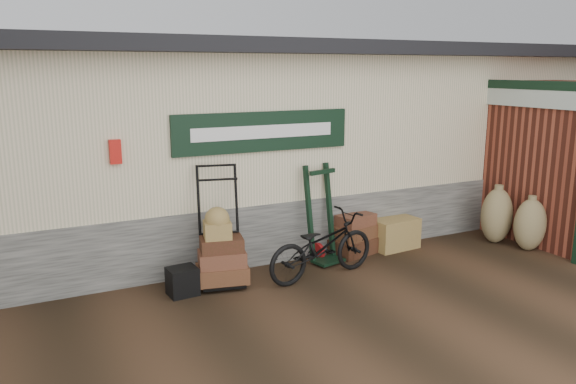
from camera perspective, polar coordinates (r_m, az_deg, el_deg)
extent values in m
plane|color=black|center=(7.55, 2.77, -9.35)|extent=(80.00, 80.00, 0.00)
cube|color=#4C4C47|center=(9.79, -5.05, -1.50)|extent=(14.00, 3.54, 0.90)
cube|color=#C0B98D|center=(9.54, -5.22, 7.27)|extent=(14.00, 3.50, 2.10)
cube|color=black|center=(9.37, -5.02, 14.22)|extent=(14.40, 4.10, 0.20)
cube|color=black|center=(7.79, -2.51, 6.15)|extent=(2.60, 0.06, 0.55)
cube|color=white|center=(7.76, -2.41, 6.13)|extent=(2.10, 0.01, 0.18)
cube|color=red|center=(7.24, -17.15, 3.94)|extent=(0.14, 0.10, 0.30)
cube|color=maroon|center=(11.04, 21.50, 3.76)|extent=(1.60, 4.50, 2.60)
cube|color=#194C2D|center=(9.67, 23.08, 8.79)|extent=(0.04, 2.40, 0.28)
cube|color=black|center=(9.67, 23.18, 9.97)|extent=(0.05, 2.50, 0.14)
cube|color=olive|center=(9.10, 10.66, -4.12)|extent=(0.78, 0.55, 0.48)
cube|color=black|center=(7.28, -10.67, -8.90)|extent=(0.38, 0.34, 0.36)
imported|color=black|center=(7.65, 3.46, -5.13)|extent=(0.83, 1.77, 0.99)
ellipsoid|color=olive|center=(9.77, 20.44, -2.26)|extent=(0.67, 0.61, 0.91)
ellipsoid|color=olive|center=(9.56, 23.37, -3.07)|extent=(0.58, 0.51, 0.83)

